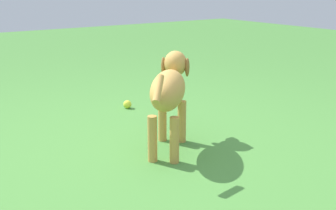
% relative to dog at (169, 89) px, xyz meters
% --- Properties ---
extents(ground, '(14.00, 14.00, 0.00)m').
position_rel_dog_xyz_m(ground, '(-0.01, 0.28, -0.37)').
color(ground, '#478438').
extents(dog, '(0.63, 0.61, 0.56)m').
position_rel_dog_xyz_m(dog, '(0.00, 0.00, 0.00)').
color(dog, '#C69347').
rests_on(dog, ground).
extents(tennis_ball_1, '(0.07, 0.07, 0.07)m').
position_rel_dog_xyz_m(tennis_ball_1, '(0.88, -0.20, -0.34)').
color(tennis_ball_1, yellow).
rests_on(tennis_ball_1, ground).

